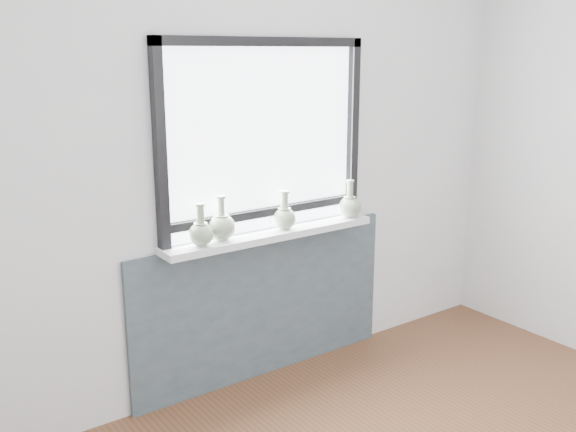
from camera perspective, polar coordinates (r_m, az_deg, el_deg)
back_wall at (r=3.59m, az=-2.42°, el=5.18°), size 3.60×0.02×2.60m
apron_panel at (r=3.80m, az=-2.03°, el=-7.94°), size 1.70×0.03×0.86m
windowsill at (r=3.60m, az=-1.48°, el=-1.64°), size 1.32×0.18×0.04m
window at (r=3.53m, az=-2.12°, el=7.37°), size 1.30×0.06×1.05m
vase_a at (r=3.33m, az=-7.76°, el=-1.44°), size 0.13×0.13×0.22m
vase_b at (r=3.42m, az=-5.94°, el=-0.85°), size 0.15×0.15×0.24m
vase_c at (r=3.61m, az=-0.31°, el=-0.04°), size 0.13×0.13×0.22m
vase_d at (r=3.89m, az=5.50°, el=0.94°), size 0.14×0.14×0.23m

